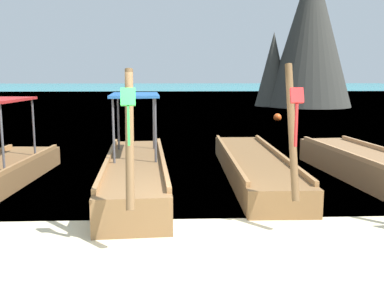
{
  "coord_description": "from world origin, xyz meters",
  "views": [
    {
      "loc": [
        -0.4,
        -5.86,
        2.46
      ],
      "look_at": [
        0.0,
        3.28,
        0.99
      ],
      "focal_mm": 40.36,
      "sensor_mm": 36.0,
      "label": 1
    }
  ],
  "objects_px": {
    "longtail_boat_red_ribbon": "(254,166)",
    "karst_rock": "(307,35)",
    "longtail_boat_green_ribbon": "(136,173)",
    "longtail_boat_pink_ribbon": "(383,172)",
    "mooring_buoy_near": "(277,117)"
  },
  "relations": [
    {
      "from": "longtail_boat_red_ribbon",
      "to": "mooring_buoy_near",
      "type": "bearing_deg",
      "value": 73.89
    },
    {
      "from": "longtail_boat_green_ribbon",
      "to": "longtail_boat_pink_ribbon",
      "type": "relative_size",
      "value": 0.93
    },
    {
      "from": "longtail_boat_red_ribbon",
      "to": "longtail_boat_pink_ribbon",
      "type": "xyz_separation_m",
      "value": [
        2.69,
        -1.02,
        0.05
      ]
    },
    {
      "from": "longtail_boat_red_ribbon",
      "to": "karst_rock",
      "type": "relative_size",
      "value": 0.62
    },
    {
      "from": "mooring_buoy_near",
      "to": "longtail_boat_red_ribbon",
      "type": "bearing_deg",
      "value": -106.11
    },
    {
      "from": "karst_rock",
      "to": "mooring_buoy_near",
      "type": "bearing_deg",
      "value": -113.74
    },
    {
      "from": "longtail_boat_pink_ribbon",
      "to": "mooring_buoy_near",
      "type": "bearing_deg",
      "value": 86.02
    },
    {
      "from": "longtail_boat_green_ribbon",
      "to": "longtail_boat_pink_ribbon",
      "type": "height_order",
      "value": "longtail_boat_pink_ribbon"
    },
    {
      "from": "longtail_boat_red_ribbon",
      "to": "longtail_boat_green_ribbon",
      "type": "bearing_deg",
      "value": -159.62
    },
    {
      "from": "longtail_boat_green_ribbon",
      "to": "longtail_boat_pink_ribbon",
      "type": "xyz_separation_m",
      "value": [
        5.45,
        0.0,
        -0.05
      ]
    },
    {
      "from": "longtail_boat_pink_ribbon",
      "to": "mooring_buoy_near",
      "type": "height_order",
      "value": "longtail_boat_pink_ribbon"
    },
    {
      "from": "longtail_boat_green_ribbon",
      "to": "karst_rock",
      "type": "height_order",
      "value": "karst_rock"
    },
    {
      "from": "karst_rock",
      "to": "longtail_boat_pink_ribbon",
      "type": "bearing_deg",
      "value": -103.22
    },
    {
      "from": "longtail_boat_green_ribbon",
      "to": "karst_rock",
      "type": "distance_m",
      "value": 27.53
    },
    {
      "from": "longtail_boat_green_ribbon",
      "to": "longtail_boat_pink_ribbon",
      "type": "bearing_deg",
      "value": 0.03
    }
  ]
}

